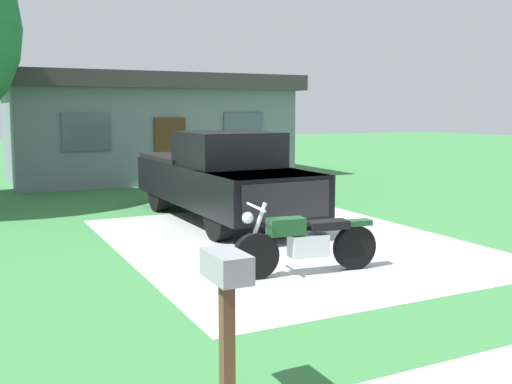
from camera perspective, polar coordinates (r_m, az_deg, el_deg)
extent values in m
plane|color=#397D40|center=(10.59, 2.88, -4.83)|extent=(80.00, 80.00, 0.00)
cube|color=#AAAAAA|center=(10.59, 2.88, -4.81)|extent=(5.79, 7.28, 0.01)
cylinder|color=black|center=(8.20, -0.01, -6.24)|extent=(0.67, 0.20, 0.66)
cylinder|color=black|center=(8.83, 9.54, -5.32)|extent=(0.67, 0.20, 0.66)
cube|color=silver|center=(8.48, 5.11, -5.18)|extent=(0.59, 0.32, 0.32)
cube|color=#194723|center=(8.28, 2.93, -3.36)|extent=(0.55, 0.32, 0.24)
cube|color=black|center=(8.55, 6.96, -3.18)|extent=(0.63, 0.35, 0.12)
cube|color=#194723|center=(8.76, 9.60, -2.96)|extent=(0.50, 0.25, 0.08)
cylinder|color=silver|center=(8.12, -0.01, -3.71)|extent=(0.34, 0.10, 0.77)
cylinder|color=silver|center=(8.06, -0.01, -1.48)|extent=(0.12, 0.70, 0.04)
sphere|color=silver|center=(8.05, -0.81, -2.51)|extent=(0.16, 0.16, 0.16)
cylinder|color=black|center=(11.36, 4.03, -1.80)|extent=(0.31, 0.84, 0.84)
cylinder|color=black|center=(10.62, -3.58, -2.48)|extent=(0.31, 0.84, 0.84)
cylinder|color=black|center=(14.43, -3.16, 0.30)|extent=(0.31, 0.84, 0.84)
cylinder|color=black|center=(13.86, -9.37, -0.11)|extent=(0.31, 0.84, 0.84)
cube|color=black|center=(12.51, -3.45, 0.87)|extent=(2.07, 5.62, 0.80)
cube|color=black|center=(10.82, 0.48, 1.37)|extent=(1.92, 1.92, 0.20)
cube|color=black|center=(12.08, -2.71, 4.20)|extent=(1.82, 1.92, 0.70)
cube|color=#3F4C56|center=(11.36, -1.04, 3.46)|extent=(1.70, 0.18, 0.60)
cube|color=black|center=(13.91, -6.02, 2.60)|extent=(1.93, 2.42, 0.50)
cube|color=black|center=(10.05, 2.93, -0.87)|extent=(1.70, 0.12, 0.64)
cube|color=#4C3823|center=(4.77, -2.83, -14.17)|extent=(0.10, 0.10, 1.10)
cube|color=gray|center=(4.57, -2.88, -7.18)|extent=(0.26, 0.48, 0.22)
cube|color=slate|center=(20.89, -10.51, 5.53)|extent=(9.00, 5.00, 3.00)
cube|color=#383333|center=(20.89, -10.64, 10.33)|extent=(9.60, 5.60, 0.50)
cube|color=#4C2D19|center=(18.50, -8.31, 3.88)|extent=(1.00, 0.08, 2.10)
cube|color=#4C5966|center=(17.85, -16.10, 5.60)|extent=(1.40, 0.06, 1.10)
cube|color=#4C5966|center=(19.40, -1.22, 6.07)|extent=(1.40, 0.06, 1.10)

